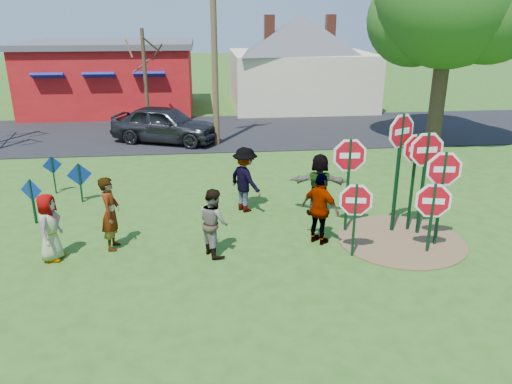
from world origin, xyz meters
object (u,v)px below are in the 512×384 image
(person_b, at_px, (110,213))
(stop_sign_d, at_px, (415,158))
(suv, at_px, (165,124))
(stop_sign_b, at_px, (400,143))
(stop_sign_c, at_px, (425,160))
(person_a, at_px, (49,227))
(utility_pole, at_px, (214,43))
(stop_sign_a, at_px, (355,205))
(leafy_tree, at_px, (453,1))

(person_b, bearing_deg, stop_sign_d, -84.31)
(suv, bearing_deg, stop_sign_d, -124.19)
(stop_sign_b, distance_m, stop_sign_c, 0.76)
(person_a, bearing_deg, person_b, -63.59)
(stop_sign_c, relative_size, person_b, 1.56)
(stop_sign_d, distance_m, person_b, 7.68)
(stop_sign_c, xyz_separation_m, utility_pole, (-4.89, 9.77, 2.25))
(stop_sign_b, bearing_deg, suv, 94.89)
(stop_sign_b, distance_m, person_a, 8.65)
(stop_sign_a, height_order, person_b, stop_sign_a)
(utility_pole, height_order, leafy_tree, leafy_tree)
(stop_sign_b, xyz_separation_m, utility_pole, (-4.29, 9.54, 1.85))
(stop_sign_c, relative_size, leafy_tree, 0.32)
(utility_pole, bearing_deg, person_b, -106.42)
(stop_sign_d, height_order, person_a, stop_sign_d)
(suv, xyz_separation_m, utility_pole, (2.22, -0.62, 3.41))
(stop_sign_a, height_order, stop_sign_b, stop_sign_b)
(stop_sign_c, distance_m, stop_sign_d, 0.29)
(person_b, bearing_deg, leafy_tree, -51.23)
(stop_sign_a, distance_m, stop_sign_c, 2.40)
(stop_sign_b, xyz_separation_m, stop_sign_d, (0.44, 0.02, -0.40))
(stop_sign_a, xyz_separation_m, leafy_tree, (6.49, 9.52, 4.56))
(stop_sign_c, bearing_deg, person_a, -179.85)
(utility_pole, bearing_deg, person_a, -112.31)
(stop_sign_a, xyz_separation_m, stop_sign_b, (1.45, 1.25, 1.11))
(utility_pole, distance_m, leafy_tree, 9.55)
(suv, height_order, leafy_tree, leafy_tree)
(suv, distance_m, leafy_tree, 12.74)
(stop_sign_a, relative_size, person_b, 1.06)
(person_a, xyz_separation_m, utility_pole, (4.19, 10.21, 3.43))
(stop_sign_c, distance_m, suv, 12.64)
(stop_sign_d, relative_size, suv, 0.59)
(stop_sign_a, xyz_separation_m, person_a, (-7.03, 0.58, -0.48))
(stop_sign_c, bearing_deg, stop_sign_a, -156.12)
(stop_sign_d, distance_m, person_a, 9.02)
(stop_sign_a, relative_size, stop_sign_c, 0.68)
(person_b, relative_size, suv, 0.39)
(stop_sign_b, distance_m, stop_sign_d, 0.59)
(suv, bearing_deg, stop_sign_b, -125.96)
(stop_sign_d, xyz_separation_m, person_a, (-8.91, -0.68, -1.19))
(stop_sign_a, relative_size, utility_pole, 0.24)
(stop_sign_b, bearing_deg, stop_sign_c, -48.26)
(stop_sign_d, xyz_separation_m, person_b, (-7.60, -0.23, -1.08))
(stop_sign_a, relative_size, stop_sign_d, 0.70)
(person_b, xyz_separation_m, utility_pole, (2.87, 9.76, 3.33))
(person_b, distance_m, utility_pole, 10.70)
(stop_sign_d, height_order, leafy_tree, leafy_tree)
(stop_sign_b, bearing_deg, utility_pole, 86.44)
(stop_sign_c, relative_size, person_a, 1.77)
(stop_sign_b, height_order, suv, stop_sign_b)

